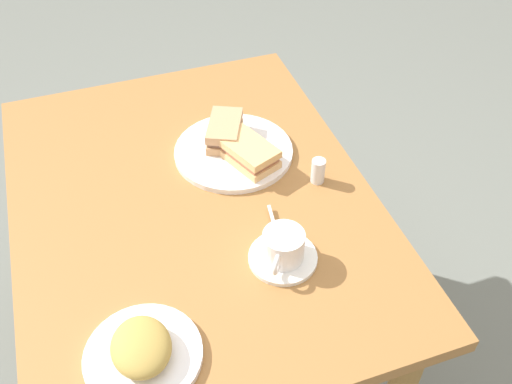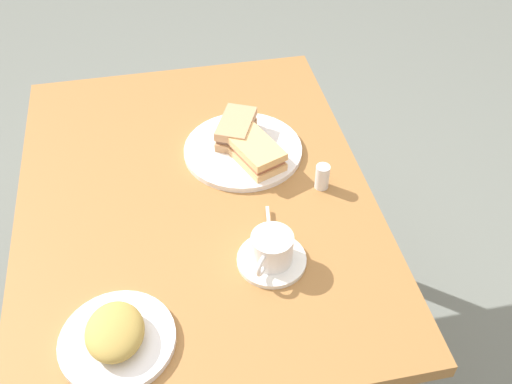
% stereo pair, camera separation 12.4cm
% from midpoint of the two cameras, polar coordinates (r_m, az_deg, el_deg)
% --- Properties ---
extents(ground_plane, '(6.00, 6.00, 0.00)m').
position_cam_midpoint_polar(ground_plane, '(1.90, -6.43, -16.29)').
color(ground_plane, slate).
extents(dining_table, '(1.04, 0.79, 0.72)m').
position_cam_midpoint_polar(dining_table, '(1.40, -8.36, -3.98)').
color(dining_table, '#A16C38').
rests_on(dining_table, ground_plane).
extents(sandwich_plate, '(0.29, 0.29, 0.01)m').
position_cam_midpoint_polar(sandwich_plate, '(1.42, -4.70, 3.85)').
color(sandwich_plate, white).
rests_on(sandwich_plate, dining_table).
extents(sandwich_front, '(0.15, 0.12, 0.05)m').
position_cam_midpoint_polar(sandwich_front, '(1.43, -5.56, 5.80)').
color(sandwich_front, tan).
rests_on(sandwich_front, sandwich_plate).
extents(sandwich_back, '(0.16, 0.13, 0.05)m').
position_cam_midpoint_polar(sandwich_back, '(1.37, -3.37, 3.77)').
color(sandwich_back, '#E3B173').
rests_on(sandwich_back, sandwich_plate).
extents(coffee_saucer, '(0.14, 0.14, 0.01)m').
position_cam_midpoint_polar(coffee_saucer, '(1.19, -0.37, -6.56)').
color(coffee_saucer, white).
rests_on(coffee_saucer, dining_table).
extents(coffee_cup, '(0.10, 0.09, 0.06)m').
position_cam_midpoint_polar(coffee_cup, '(1.16, -0.41, -5.40)').
color(coffee_cup, white).
rests_on(coffee_cup, coffee_saucer).
extents(spoon, '(0.10, 0.03, 0.01)m').
position_cam_midpoint_polar(spoon, '(1.23, -1.02, -3.59)').
color(spoon, silver).
rests_on(spoon, coffee_saucer).
extents(side_plate, '(0.21, 0.21, 0.01)m').
position_cam_midpoint_polar(side_plate, '(1.09, -14.26, -15.37)').
color(side_plate, white).
rests_on(side_plate, dining_table).
extents(side_food_pile, '(0.13, 0.10, 0.04)m').
position_cam_midpoint_polar(side_food_pile, '(1.07, -14.54, -14.57)').
color(side_food_pile, '#B39244').
rests_on(side_food_pile, side_plate).
extents(salt_shaker, '(0.03, 0.03, 0.06)m').
position_cam_midpoint_polar(salt_shaker, '(1.33, 3.42, 1.95)').
color(salt_shaker, silver).
rests_on(salt_shaker, dining_table).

